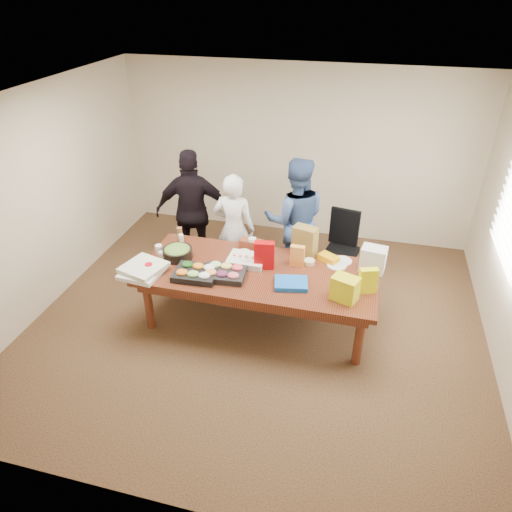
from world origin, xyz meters
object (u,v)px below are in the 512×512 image
(conference_table, at_px, (258,296))
(office_chair, at_px, (341,250))
(person_right, at_px, (295,220))
(salad_bowl, at_px, (178,253))
(sheet_cake, at_px, (247,260))
(person_center, at_px, (234,229))

(conference_table, height_order, office_chair, office_chair)
(person_right, relative_size, salad_bowl, 4.82)
(person_right, height_order, sheet_cake, person_right)
(conference_table, bearing_deg, person_right, 78.53)
(sheet_cake, height_order, salad_bowl, salad_bowl)
(office_chair, bearing_deg, person_right, -166.18)
(sheet_cake, relative_size, salad_bowl, 1.20)
(office_chair, bearing_deg, sheet_cake, -125.12)
(office_chair, height_order, person_center, person_center)
(person_center, distance_m, person_right, 0.84)
(sheet_cake, bearing_deg, office_chair, 44.72)
(salad_bowl, bearing_deg, person_center, 58.52)
(office_chair, relative_size, person_center, 0.61)
(conference_table, relative_size, person_right, 1.58)
(person_center, bearing_deg, conference_table, 123.65)
(sheet_cake, distance_m, salad_bowl, 0.86)
(office_chair, xyz_separation_m, sheet_cake, (-1.07, -1.04, 0.30))
(person_center, distance_m, sheet_cake, 0.80)
(conference_table, bearing_deg, office_chair, 52.88)
(salad_bowl, bearing_deg, office_chair, 30.26)
(person_right, bearing_deg, salad_bowl, 27.59)
(person_right, relative_size, sheet_cake, 4.00)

